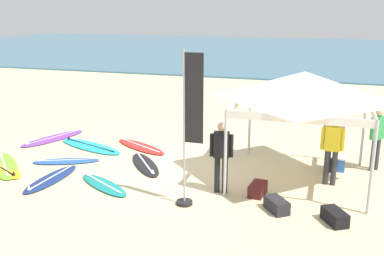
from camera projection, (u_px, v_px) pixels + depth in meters
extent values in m
plane|color=beige|center=(189.00, 172.00, 11.80)|extent=(80.00, 80.00, 0.00)
cube|color=#386B84|center=(295.00, 51.00, 42.86)|extent=(80.00, 36.00, 0.10)
cylinder|color=#B7B7BC|center=(225.00, 154.00, 10.06)|extent=(0.07, 0.07, 2.05)
cylinder|color=#B7B7BC|center=(372.00, 168.00, 9.17)|extent=(0.07, 0.07, 2.05)
cylinder|color=#B7B7BC|center=(250.00, 121.00, 12.91)|extent=(0.07, 0.07, 2.05)
cylinder|color=#B7B7BC|center=(363.00, 130.00, 12.02)|extent=(0.07, 0.07, 2.05)
cube|color=white|center=(298.00, 119.00, 9.37)|extent=(3.10, 0.03, 0.18)
cube|color=white|center=(307.00, 93.00, 12.22)|extent=(3.10, 0.03, 0.18)
cube|color=white|center=(240.00, 100.00, 11.24)|extent=(0.03, 3.10, 0.18)
cube|color=white|center=(371.00, 108.00, 10.35)|extent=(0.03, 3.10, 0.18)
pyramid|color=white|center=(304.00, 86.00, 10.68)|extent=(3.22, 3.22, 0.70)
cone|color=black|center=(14.00, 173.00, 11.40)|extent=(0.09, 0.09, 0.12)
ellipsoid|color=#23B2CC|center=(90.00, 146.00, 13.88)|extent=(2.65, 1.55, 0.07)
cube|color=black|center=(90.00, 145.00, 13.87)|extent=(2.06, 0.80, 0.01)
cone|color=black|center=(69.00, 137.00, 14.48)|extent=(0.09, 0.09, 0.12)
ellipsoid|color=blue|center=(66.00, 161.00, 12.55)|extent=(1.88, 1.20, 0.07)
cube|color=white|center=(66.00, 160.00, 12.54)|extent=(1.45, 0.67, 0.01)
cone|color=white|center=(38.00, 159.00, 12.44)|extent=(0.09, 0.09, 0.12)
ellipsoid|color=#19847F|center=(104.00, 185.00, 10.88)|extent=(1.86, 1.40, 0.07)
cube|color=white|center=(104.00, 183.00, 10.87)|extent=(1.38, 0.86, 0.01)
cone|color=white|center=(88.00, 173.00, 11.41)|extent=(0.09, 0.09, 0.12)
ellipsoid|color=black|center=(145.00, 164.00, 12.29)|extent=(1.65, 1.95, 0.07)
cube|color=white|center=(145.00, 163.00, 12.28)|extent=(1.07, 1.41, 0.01)
cone|color=white|center=(153.00, 171.00, 11.51)|extent=(0.09, 0.09, 0.12)
ellipsoid|color=red|center=(141.00, 147.00, 13.84)|extent=(2.17, 1.57, 0.07)
cube|color=white|center=(141.00, 145.00, 13.83)|extent=(1.63, 0.94, 0.01)
cone|color=white|center=(124.00, 138.00, 14.44)|extent=(0.09, 0.09, 0.12)
ellipsoid|color=navy|center=(51.00, 179.00, 11.27)|extent=(0.62, 2.05, 0.07)
cube|color=white|center=(51.00, 177.00, 11.26)|extent=(0.11, 1.73, 0.01)
cone|color=white|center=(29.00, 187.00, 10.49)|extent=(0.09, 0.09, 0.12)
ellipsoid|color=#7AD12D|center=(4.00, 165.00, 12.22)|extent=(2.16, 2.18, 0.07)
cube|color=white|center=(4.00, 164.00, 12.21)|extent=(1.48, 1.50, 0.01)
cone|color=white|center=(1.00, 152.00, 13.04)|extent=(0.09, 0.09, 0.12)
ellipsoid|color=purple|center=(53.00, 138.00, 14.73)|extent=(1.40, 2.47, 0.07)
cube|color=white|center=(53.00, 137.00, 14.72)|extent=(0.72, 1.93, 0.01)
cone|color=white|center=(27.00, 142.00, 13.94)|extent=(0.09, 0.09, 0.12)
cylinder|color=#383842|center=(377.00, 154.00, 11.90)|extent=(0.13, 0.13, 0.88)
cylinder|color=#383842|center=(373.00, 155.00, 11.80)|extent=(0.13, 0.13, 0.88)
cube|color=#2D8C47|center=(378.00, 128.00, 11.65)|extent=(0.40, 0.42, 0.60)
sphere|color=beige|center=(380.00, 112.00, 11.54)|extent=(0.21, 0.21, 0.21)
cylinder|color=#2D8C47|center=(383.00, 127.00, 11.78)|extent=(0.09, 0.09, 0.54)
cylinder|color=#2D8C47|center=(373.00, 130.00, 11.53)|extent=(0.09, 0.09, 0.54)
cylinder|color=black|center=(217.00, 175.00, 10.44)|extent=(0.13, 0.13, 0.88)
cylinder|color=black|center=(225.00, 175.00, 10.41)|extent=(0.13, 0.13, 0.88)
cube|color=black|center=(221.00, 145.00, 10.23)|extent=(0.39, 0.27, 0.60)
sphere|color=tan|center=(222.00, 127.00, 10.12)|extent=(0.21, 0.21, 0.21)
cylinder|color=black|center=(212.00, 145.00, 10.27)|extent=(0.09, 0.09, 0.54)
cylinder|color=black|center=(231.00, 146.00, 10.20)|extent=(0.09, 0.09, 0.54)
cylinder|color=#2D2D33|center=(334.00, 168.00, 10.87)|extent=(0.13, 0.13, 0.88)
cylinder|color=#2D2D33|center=(326.00, 167.00, 10.92)|extent=(0.13, 0.13, 0.88)
cube|color=yellow|center=(333.00, 139.00, 10.70)|extent=(0.36, 0.22, 0.60)
sphere|color=#9E7051|center=(334.00, 121.00, 10.58)|extent=(0.21, 0.21, 0.21)
cylinder|color=yellow|center=(343.00, 140.00, 10.64)|extent=(0.09, 0.09, 0.54)
cylinder|color=yellow|center=(323.00, 139.00, 10.77)|extent=(0.09, 0.09, 0.54)
cylinder|color=black|center=(335.00, 157.00, 11.63)|extent=(0.13, 0.13, 0.88)
cylinder|color=black|center=(328.00, 157.00, 11.63)|extent=(0.13, 0.13, 0.88)
cube|color=gray|center=(334.00, 130.00, 11.44)|extent=(0.41, 0.31, 0.60)
sphere|color=tan|center=(335.00, 114.00, 11.32)|extent=(0.21, 0.21, 0.21)
cylinder|color=gray|center=(343.00, 131.00, 11.44)|extent=(0.09, 0.09, 0.54)
cylinder|color=gray|center=(325.00, 131.00, 11.44)|extent=(0.09, 0.09, 0.54)
cylinder|color=#99999E|center=(184.00, 131.00, 9.45)|extent=(0.04, 0.04, 3.40)
cube|color=black|center=(194.00, 99.00, 9.20)|extent=(0.40, 0.02, 1.90)
cylinder|color=black|center=(184.00, 203.00, 9.89)|extent=(0.36, 0.36, 0.08)
cube|color=#4C1919|center=(258.00, 189.00, 10.36)|extent=(0.39, 0.63, 0.28)
cube|color=#232328|center=(277.00, 205.00, 9.53)|extent=(0.62, 0.67, 0.28)
cube|color=black|center=(335.00, 217.00, 9.00)|extent=(0.58, 0.68, 0.28)
cube|color=#2D60B7|center=(335.00, 164.00, 11.93)|extent=(0.48, 0.34, 0.34)
cube|color=white|center=(336.00, 157.00, 11.88)|extent=(0.50, 0.36, 0.05)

